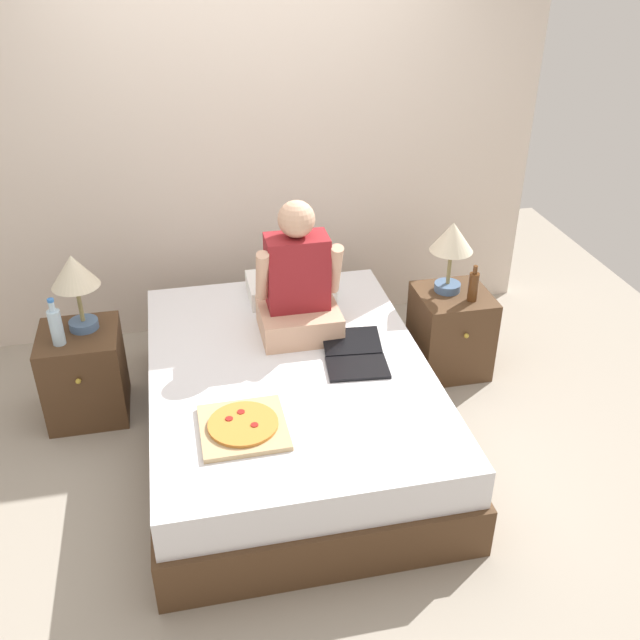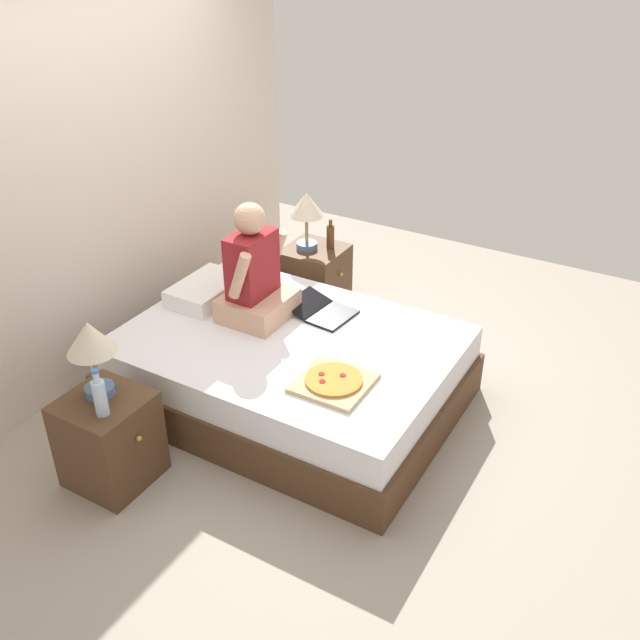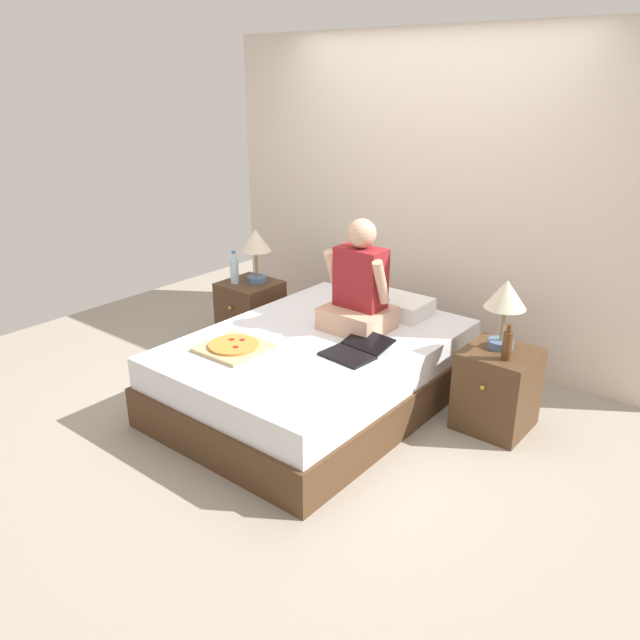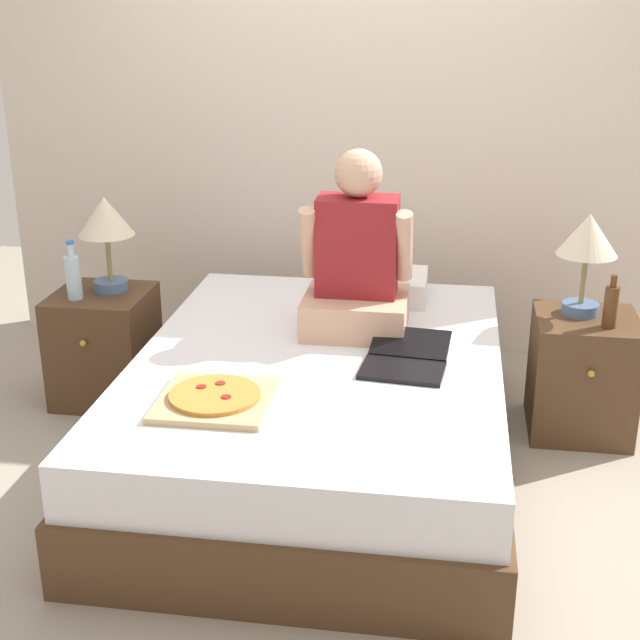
% 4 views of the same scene
% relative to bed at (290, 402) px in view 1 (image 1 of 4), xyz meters
% --- Properties ---
extents(ground_plane, '(5.87, 5.87, 0.00)m').
position_rel_bed_xyz_m(ground_plane, '(0.00, 0.00, -0.24)').
color(ground_plane, '#9E9384').
extents(wall_back, '(3.87, 0.12, 2.50)m').
position_rel_bed_xyz_m(wall_back, '(0.00, 1.40, 1.01)').
color(wall_back, beige).
rests_on(wall_back, ground).
extents(bed, '(1.50, 2.07, 0.49)m').
position_rel_bed_xyz_m(bed, '(0.00, 0.00, 0.00)').
color(bed, '#4C331E').
rests_on(bed, ground).
extents(nightstand_left, '(0.44, 0.47, 0.54)m').
position_rel_bed_xyz_m(nightstand_left, '(-1.11, 0.48, 0.03)').
color(nightstand_left, '#4C331E').
rests_on(nightstand_left, ground).
extents(lamp_on_left_nightstand, '(0.26, 0.26, 0.45)m').
position_rel_bed_xyz_m(lamp_on_left_nightstand, '(-1.07, 0.53, 0.62)').
color(lamp_on_left_nightstand, '#4C6B93').
rests_on(lamp_on_left_nightstand, nightstand_left).
extents(water_bottle, '(0.07, 0.07, 0.28)m').
position_rel_bed_xyz_m(water_bottle, '(-1.19, 0.39, 0.41)').
color(water_bottle, silver).
rests_on(water_bottle, nightstand_left).
extents(nightstand_right, '(0.44, 0.47, 0.54)m').
position_rel_bed_xyz_m(nightstand_right, '(1.11, 0.48, 0.03)').
color(nightstand_right, '#4C331E').
rests_on(nightstand_right, ground).
extents(lamp_on_right_nightstand, '(0.26, 0.26, 0.45)m').
position_rel_bed_xyz_m(lamp_on_right_nightstand, '(1.08, 0.53, 0.62)').
color(lamp_on_right_nightstand, '#4C6B93').
rests_on(lamp_on_right_nightstand, nightstand_right).
extents(beer_bottle, '(0.06, 0.06, 0.23)m').
position_rel_bed_xyz_m(beer_bottle, '(1.18, 0.38, 0.39)').
color(beer_bottle, '#512D14').
rests_on(beer_bottle, nightstand_right).
extents(pillow, '(0.52, 0.34, 0.12)m').
position_rel_bed_xyz_m(pillow, '(0.14, 0.76, 0.31)').
color(pillow, white).
rests_on(pillow, bed).
extents(person_seated, '(0.47, 0.40, 0.78)m').
position_rel_bed_xyz_m(person_seated, '(0.11, 0.33, 0.53)').
color(person_seated, tan).
rests_on(person_seated, bed).
extents(laptop, '(0.35, 0.44, 0.07)m').
position_rel_bed_xyz_m(laptop, '(0.35, -0.05, 0.27)').
color(laptop, black).
rests_on(laptop, bed).
extents(pizza_box, '(0.41, 0.41, 0.04)m').
position_rel_bed_xyz_m(pizza_box, '(-0.30, -0.49, 0.27)').
color(pizza_box, tan).
rests_on(pizza_box, bed).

